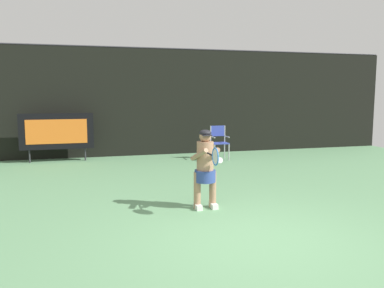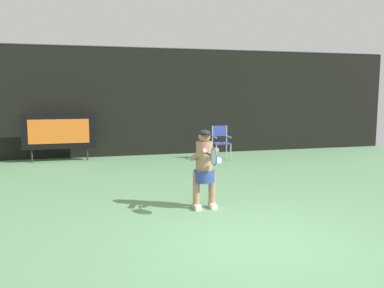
{
  "view_description": "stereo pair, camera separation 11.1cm",
  "coord_description": "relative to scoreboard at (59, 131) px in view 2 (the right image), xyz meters",
  "views": [
    {
      "loc": [
        -2.4,
        -5.16,
        2.13
      ],
      "look_at": [
        -0.13,
        2.97,
        1.05
      ],
      "focal_mm": 37.57,
      "sensor_mm": 36.0,
      "label": 1
    },
    {
      "loc": [
        -2.29,
        -5.19,
        2.13
      ],
      "look_at": [
        -0.13,
        2.97,
        1.05
      ],
      "focal_mm": 37.57,
      "sensor_mm": 36.0,
      "label": 2
    }
  ],
  "objects": [
    {
      "name": "ground",
      "position": [
        3.11,
        -8.03,
        -0.96
      ],
      "size": [
        18.0,
        22.0,
        0.03
      ],
      "color": "#639667"
    },
    {
      "name": "water_bottle",
      "position": [
        4.42,
        -1.16,
        -0.82
      ],
      "size": [
        0.07,
        0.07,
        0.27
      ],
      "color": "silver",
      "rests_on": "ground"
    },
    {
      "name": "umpire_chair",
      "position": [
        4.97,
        -0.95,
        -0.33
      ],
      "size": [
        0.52,
        0.44,
        1.08
      ],
      "color": "#B7B7BC",
      "rests_on": "ground"
    },
    {
      "name": "backdrop_screen",
      "position": [
        3.11,
        0.65,
        0.86
      ],
      "size": [
        18.0,
        0.12,
        3.66
      ],
      "color": "black",
      "rests_on": "ground"
    },
    {
      "name": "tennis_racket",
      "position": [
        2.87,
        -6.68,
        0.12
      ],
      "size": [
        0.03,
        0.6,
        0.31
      ],
      "rotation": [
        0.0,
        0.0,
        -0.04
      ],
      "color": "black"
    },
    {
      "name": "tennis_player",
      "position": [
        2.9,
        -6.08,
        -0.15
      ],
      "size": [
        0.54,
        0.62,
        1.46
      ],
      "color": "white",
      "rests_on": "ground"
    },
    {
      "name": "scoreboard",
      "position": [
        0.0,
        0.0,
        0.0
      ],
      "size": [
        2.2,
        0.21,
        1.5
      ],
      "color": "black",
      "rests_on": "ground"
    }
  ]
}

